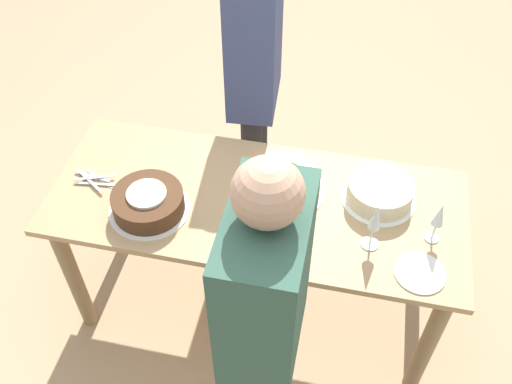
{
  "coord_description": "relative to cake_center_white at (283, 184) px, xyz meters",
  "views": [
    {
      "loc": [
        0.33,
        -1.54,
        2.53
      ],
      "look_at": [
        0.0,
        0.0,
        0.83
      ],
      "focal_mm": 40.0,
      "sensor_mm": 36.0,
      "label": 1
    }
  ],
  "objects": [
    {
      "name": "person_cutting",
      "position": [
        0.07,
        -0.73,
        0.17
      ],
      "size": [
        0.22,
        0.4,
        1.64
      ],
      "rotation": [
        0.0,
        0.0,
        1.57
      ],
      "color": "#2D334C",
      "rests_on": "ground_plane"
    },
    {
      "name": "cake_back_decorated",
      "position": [
        0.4,
        0.03,
        0.0
      ],
      "size": [
        0.31,
        0.31,
        0.09
      ],
      "color": "white",
      "rests_on": "dining_table"
    },
    {
      "name": "person_watching",
      "position": [
        -0.25,
        0.57,
        0.16
      ],
      "size": [
        0.25,
        0.42,
        1.62
      ],
      "rotation": [
        0.0,
        0.0,
        -1.49
      ],
      "color": "#232328",
      "rests_on": "ground_plane"
    },
    {
      "name": "wine_glass_near",
      "position": [
        0.61,
        -0.13,
        0.09
      ],
      "size": [
        0.06,
        0.06,
        0.2
      ],
      "color": "silver",
      "rests_on": "dining_table"
    },
    {
      "name": "cake_front_chocolate",
      "position": [
        -0.51,
        -0.22,
        0.01
      ],
      "size": [
        0.33,
        0.33,
        0.1
      ],
      "color": "white",
      "rests_on": "dining_table"
    },
    {
      "name": "ground_plane",
      "position": [
        -0.1,
        -0.08,
        -0.82
      ],
      "size": [
        12.0,
        12.0,
        0.0
      ],
      "primitive_type": "plane",
      "color": "tan"
    },
    {
      "name": "dessert_plate_right",
      "position": [
        0.57,
        -0.31,
        -0.04
      ],
      "size": [
        0.19,
        0.19,
        0.01
      ],
      "color": "white",
      "rests_on": "dining_table"
    },
    {
      "name": "dining_table",
      "position": [
        -0.1,
        -0.08,
        -0.17
      ],
      "size": [
        1.72,
        0.71,
        0.78
      ],
      "color": "tan",
      "rests_on": "ground_plane"
    },
    {
      "name": "fork_pile",
      "position": [
        -0.8,
        -0.12,
        -0.03
      ],
      "size": [
        0.2,
        0.13,
        0.02
      ],
      "color": "silver",
      "rests_on": "dining_table"
    },
    {
      "name": "cake_center_white",
      "position": [
        0.0,
        0.0,
        0.0
      ],
      "size": [
        0.35,
        0.35,
        0.09
      ],
      "color": "white",
      "rests_on": "dining_table"
    },
    {
      "name": "wine_glass_far",
      "position": [
        0.38,
        -0.21,
        0.11
      ],
      "size": [
        0.07,
        0.07,
        0.23
      ],
      "color": "silver",
      "rests_on": "dining_table"
    }
  ]
}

